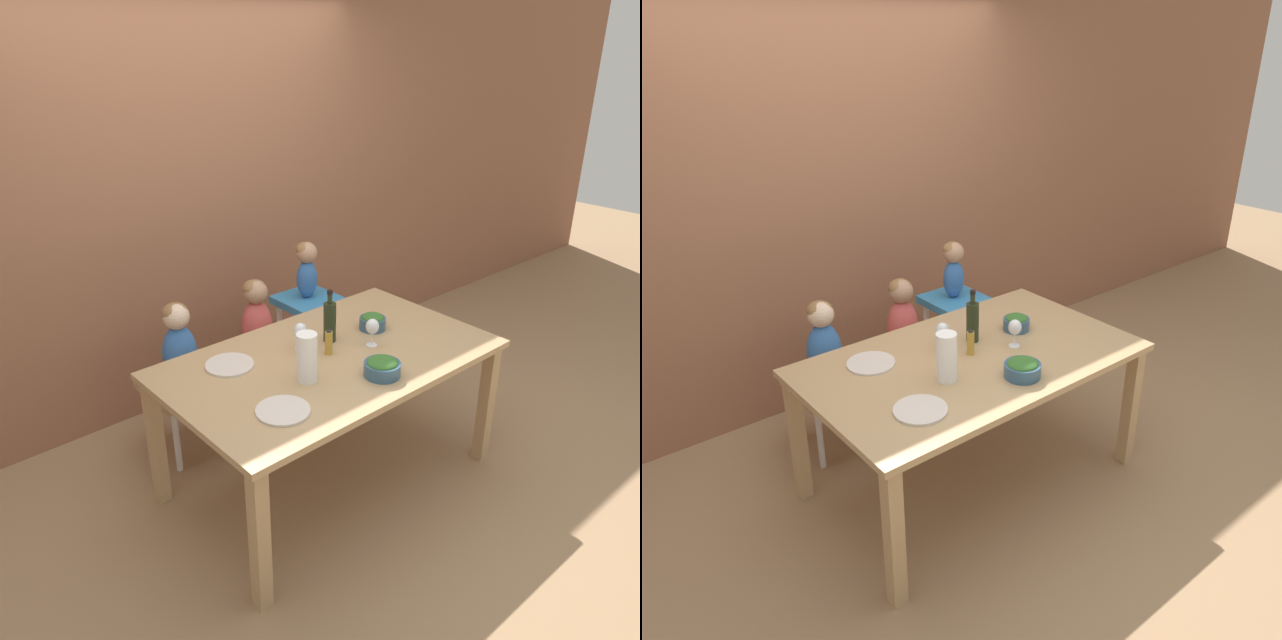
% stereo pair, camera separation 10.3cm
% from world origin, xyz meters
% --- Properties ---
extents(ground_plane, '(14.00, 14.00, 0.00)m').
position_xyz_m(ground_plane, '(0.00, 0.00, 0.00)').
color(ground_plane, '#9E7A56').
extents(wall_back, '(10.00, 0.06, 2.70)m').
position_xyz_m(wall_back, '(0.00, 1.33, 1.35)').
color(wall_back, '#8E5B42').
rests_on(wall_back, ground_plane).
extents(dining_table, '(1.72, 1.03, 0.78)m').
position_xyz_m(dining_table, '(0.00, 0.00, 0.68)').
color(dining_table, tan).
rests_on(dining_table, ground_plane).
extents(chair_far_left, '(0.43, 0.41, 0.46)m').
position_xyz_m(chair_far_left, '(-0.45, 0.77, 0.39)').
color(chair_far_left, silver).
rests_on(chair_far_left, ground_plane).
extents(chair_far_center, '(0.43, 0.41, 0.46)m').
position_xyz_m(chair_far_center, '(0.09, 0.77, 0.39)').
color(chair_far_center, silver).
rests_on(chair_far_center, ground_plane).
extents(chair_right_highchair, '(0.36, 0.35, 0.73)m').
position_xyz_m(chair_right_highchair, '(0.49, 0.77, 0.58)').
color(chair_right_highchair, silver).
rests_on(chair_right_highchair, ground_plane).
extents(person_child_left, '(0.20, 0.17, 0.49)m').
position_xyz_m(person_child_left, '(-0.45, 0.77, 0.71)').
color(person_child_left, '#3366B2').
rests_on(person_child_left, chair_far_left).
extents(person_child_center, '(0.20, 0.17, 0.49)m').
position_xyz_m(person_child_center, '(0.09, 0.77, 0.71)').
color(person_child_center, '#C64C4C').
rests_on(person_child_center, chair_far_center).
extents(person_baby_right, '(0.14, 0.14, 0.37)m').
position_xyz_m(person_baby_right, '(0.49, 0.77, 0.94)').
color(person_baby_right, '#3366B2').
rests_on(person_baby_right, chair_right_highchair).
extents(wine_bottle, '(0.07, 0.07, 0.29)m').
position_xyz_m(wine_bottle, '(0.12, 0.14, 0.89)').
color(wine_bottle, '#232D19').
rests_on(wine_bottle, dining_table).
extents(paper_towel_roll, '(0.10, 0.10, 0.25)m').
position_xyz_m(paper_towel_roll, '(-0.24, -0.11, 0.90)').
color(paper_towel_roll, white).
rests_on(paper_towel_roll, dining_table).
extents(wine_glass_near, '(0.07, 0.07, 0.15)m').
position_xyz_m(wine_glass_near, '(0.25, -0.05, 0.88)').
color(wine_glass_near, white).
rests_on(wine_glass_near, dining_table).
extents(wine_glass_far, '(0.07, 0.07, 0.15)m').
position_xyz_m(wine_glass_far, '(-0.07, 0.16, 0.88)').
color(wine_glass_far, white).
rests_on(wine_glass_far, dining_table).
extents(salad_bowl_large, '(0.18, 0.18, 0.09)m').
position_xyz_m(salad_bowl_large, '(0.06, -0.31, 0.82)').
color(salad_bowl_large, '#335675').
rests_on(salad_bowl_large, dining_table).
extents(salad_bowl_small, '(0.15, 0.15, 0.09)m').
position_xyz_m(salad_bowl_small, '(0.40, 0.09, 0.82)').
color(salad_bowl_small, '#335675').
rests_on(salad_bowl_small, dining_table).
extents(dinner_plate_front_left, '(0.25, 0.25, 0.01)m').
position_xyz_m(dinner_plate_front_left, '(-0.50, -0.25, 0.78)').
color(dinner_plate_front_left, silver).
rests_on(dinner_plate_front_left, dining_table).
extents(dinner_plate_back_left, '(0.25, 0.25, 0.01)m').
position_xyz_m(dinner_plate_back_left, '(-0.45, 0.26, 0.78)').
color(dinner_plate_back_left, silver).
rests_on(dinner_plate_back_left, dining_table).
extents(condiment_bottle_hot_sauce, '(0.04, 0.04, 0.15)m').
position_xyz_m(condiment_bottle_hot_sauce, '(0.01, 0.02, 0.85)').
color(condiment_bottle_hot_sauce, '#BC8E33').
rests_on(condiment_bottle_hot_sauce, dining_table).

